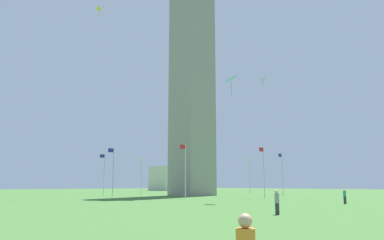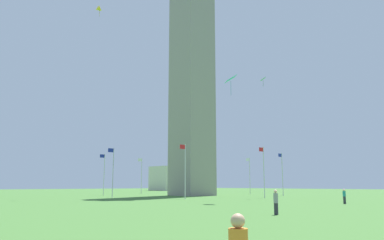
% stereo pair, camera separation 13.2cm
% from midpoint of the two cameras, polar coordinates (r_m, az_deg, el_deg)
% --- Properties ---
extents(ground_plane, '(260.00, 260.00, 0.00)m').
position_cam_midpoint_polar(ground_plane, '(73.98, 0.05, -11.36)').
color(ground_plane, '#3D6B2D').
extents(obelisk_monument, '(6.75, 6.75, 61.40)m').
position_cam_midpoint_polar(obelisk_monument, '(79.30, 0.05, 11.40)').
color(obelisk_monument, gray).
rests_on(obelisk_monument, ground).
extents(flagpole_n, '(1.12, 0.14, 8.12)m').
position_cam_midpoint_polar(flagpole_n, '(63.74, -11.84, -7.41)').
color(flagpole_n, silver).
rests_on(flagpole_n, ground).
extents(flagpole_ne, '(1.12, 0.14, 8.12)m').
position_cam_midpoint_polar(flagpole_ne, '(56.62, -1.02, -7.35)').
color(flagpole_ne, silver).
rests_on(flagpole_ne, ground).
extents(flagpole_e, '(1.12, 0.14, 8.12)m').
position_cam_midpoint_polar(flagpole_e, '(62.06, 10.83, -7.39)').
color(flagpole_e, silver).
rests_on(flagpole_e, ground).
extents(flagpole_se, '(1.12, 0.14, 8.12)m').
position_cam_midpoint_polar(flagpole_se, '(74.97, 13.52, -7.67)').
color(flagpole_se, silver).
rests_on(flagpole_se, ground).
extents(flagpole_s, '(1.12, 0.14, 8.12)m').
position_cam_midpoint_polar(flagpole_s, '(86.48, 8.74, -8.07)').
color(flagpole_s, silver).
rests_on(flagpole_s, ground).
extents(flagpole_sw, '(1.12, 0.14, 8.12)m').
position_cam_midpoint_polar(flagpole_sw, '(91.30, 0.66, -8.26)').
color(flagpole_sw, silver).
rests_on(flagpole_sw, ground).
extents(flagpole_w, '(1.12, 0.14, 8.12)m').
position_cam_midpoint_polar(flagpole_w, '(87.69, -7.63, -8.12)').
color(flagpole_w, silver).
rests_on(flagpole_w, ground).
extents(flagpole_nw, '(1.12, 0.14, 8.12)m').
position_cam_midpoint_polar(flagpole_nw, '(76.94, -13.13, -7.73)').
color(flagpole_nw, silver).
rests_on(flagpole_nw, ground).
extents(person_gray_shirt, '(0.32, 0.32, 1.73)m').
position_cam_midpoint_polar(person_gray_shirt, '(27.68, 12.70, -12.03)').
color(person_gray_shirt, '#2D2D38').
rests_on(person_gray_shirt, ground).
extents(person_teal_shirt, '(0.32, 0.32, 1.62)m').
position_cam_midpoint_polar(person_teal_shirt, '(45.57, 22.12, -10.65)').
color(person_teal_shirt, '#2D2D38').
rests_on(person_teal_shirt, ground).
extents(kite_yellow_delta, '(1.23, 0.99, 1.99)m').
position_cam_midpoint_polar(kite_yellow_delta, '(71.21, -13.74, 15.94)').
color(kite_yellow_delta, yellow).
extents(kite_green_diamond, '(1.20, 1.22, 1.57)m').
position_cam_midpoint_polar(kite_green_diamond, '(64.42, 10.75, 6.06)').
color(kite_green_diamond, green).
extents(kite_cyan_diamond, '(1.93, 1.99, 2.56)m').
position_cam_midpoint_polar(kite_cyan_diamond, '(48.48, 5.96, 6.13)').
color(kite_cyan_diamond, '#33C6D1').
extents(distant_building, '(23.96, 10.62, 8.66)m').
position_cam_midpoint_polar(distant_building, '(143.78, -1.39, -8.85)').
color(distant_building, beige).
rests_on(distant_building, ground).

